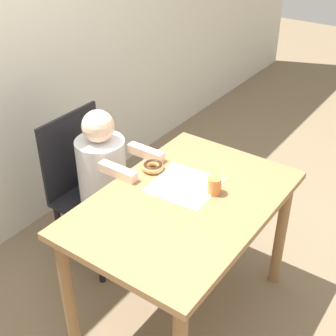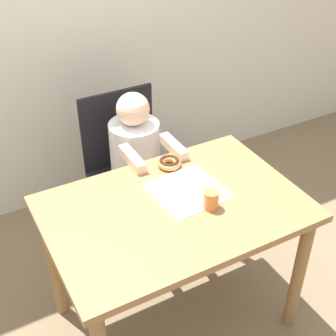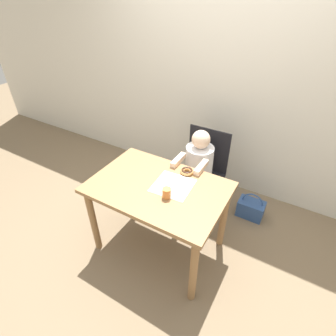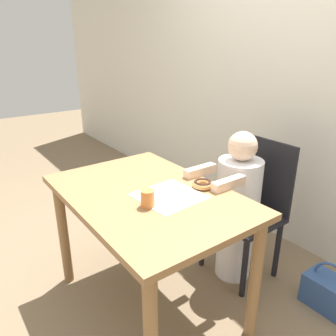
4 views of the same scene
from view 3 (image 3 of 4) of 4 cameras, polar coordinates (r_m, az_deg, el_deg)
ground_plane at (r=2.67m, az=-1.81°, el=-16.29°), size 12.00×12.00×0.00m
wall_back at (r=2.93m, az=11.60°, el=18.04°), size 8.00×0.05×2.50m
dining_table at (r=2.21m, az=-2.11°, el=-6.18°), size 1.11×0.75×0.74m
chair at (r=2.78m, az=7.52°, el=-0.65°), size 0.44×0.38×0.91m
child_figure at (r=2.68m, az=6.51°, el=-1.58°), size 0.28×0.47×0.99m
donut at (r=2.27m, az=4.15°, el=-0.70°), size 0.11×0.11×0.04m
napkin at (r=2.14m, az=1.07°, el=-3.81°), size 0.33×0.33×0.00m
handbag at (r=2.99m, az=17.56°, el=-8.35°), size 0.27×0.17×0.30m
cup at (r=2.00m, az=-0.29°, el=-5.46°), size 0.07×0.07×0.08m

